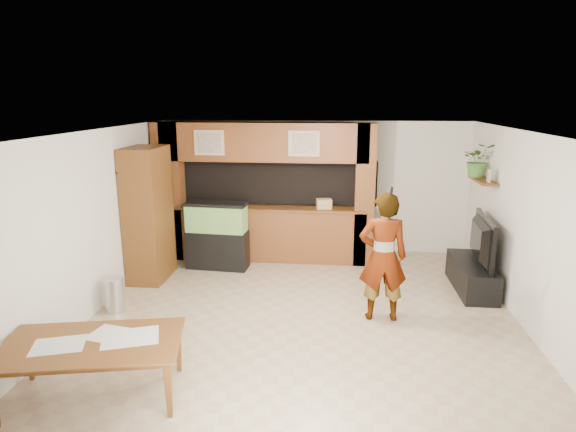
# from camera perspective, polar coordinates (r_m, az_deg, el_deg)

# --- Properties ---
(floor) EXTENTS (6.50, 6.50, 0.00)m
(floor) POSITION_cam_1_polar(r_m,az_deg,el_deg) (6.95, 1.72, -12.09)
(floor) COLOR tan
(floor) RESTS_ON ground
(ceiling) EXTENTS (6.50, 6.50, 0.00)m
(ceiling) POSITION_cam_1_polar(r_m,az_deg,el_deg) (6.26, 1.89, 9.83)
(ceiling) COLOR white
(ceiling) RESTS_ON wall_back
(wall_back) EXTENTS (6.00, 0.00, 6.00)m
(wall_back) POSITION_cam_1_polar(r_m,az_deg,el_deg) (9.65, 3.15, 3.49)
(wall_back) COLOR beige
(wall_back) RESTS_ON floor
(wall_left) EXTENTS (0.00, 6.50, 6.50)m
(wall_left) POSITION_cam_1_polar(r_m,az_deg,el_deg) (7.32, -22.34, -0.95)
(wall_left) COLOR beige
(wall_left) RESTS_ON floor
(wall_right) EXTENTS (0.00, 6.50, 6.50)m
(wall_right) POSITION_cam_1_polar(r_m,az_deg,el_deg) (6.96, 27.28, -2.19)
(wall_right) COLOR beige
(wall_right) RESTS_ON floor
(partition) EXTENTS (4.20, 0.99, 2.60)m
(partition) POSITION_cam_1_polar(r_m,az_deg,el_deg) (9.13, -2.99, 2.98)
(partition) COLOR brown
(partition) RESTS_ON floor
(wall_clock) EXTENTS (0.05, 0.25, 0.25)m
(wall_clock) POSITION_cam_1_polar(r_m,az_deg,el_deg) (8.06, -19.24, 4.99)
(wall_clock) COLOR black
(wall_clock) RESTS_ON wall_left
(wall_shelf) EXTENTS (0.25, 0.90, 0.04)m
(wall_shelf) POSITION_cam_1_polar(r_m,az_deg,el_deg) (8.63, 22.05, 3.95)
(wall_shelf) COLOR brown
(wall_shelf) RESTS_ON wall_right
(pantry_cabinet) EXTENTS (0.56, 0.92, 2.26)m
(pantry_cabinet) POSITION_cam_1_polar(r_m,az_deg,el_deg) (8.41, -16.23, 0.18)
(pantry_cabinet) COLOR brown
(pantry_cabinet) RESTS_ON floor
(trash_can) EXTENTS (0.28, 0.28, 0.52)m
(trash_can) POSITION_cam_1_polar(r_m,az_deg,el_deg) (7.50, -19.88, -8.77)
(trash_can) COLOR #B2B2B7
(trash_can) RESTS_ON floor
(aquarium) EXTENTS (1.10, 0.41, 1.22)m
(aquarium) POSITION_cam_1_polar(r_m,az_deg,el_deg) (8.79, -8.40, -2.38)
(aquarium) COLOR black
(aquarium) RESTS_ON floor
(tv_stand) EXTENTS (0.52, 1.41, 0.47)m
(tv_stand) POSITION_cam_1_polar(r_m,az_deg,el_deg) (8.38, 20.95, -6.64)
(tv_stand) COLOR black
(tv_stand) RESTS_ON floor
(television) EXTENTS (0.28, 1.32, 0.76)m
(television) POSITION_cam_1_polar(r_m,az_deg,el_deg) (8.19, 21.32, -2.62)
(television) COLOR black
(television) RESTS_ON tv_stand
(photo_frame) EXTENTS (0.04, 0.16, 0.21)m
(photo_frame) POSITION_cam_1_polar(r_m,az_deg,el_deg) (8.32, 22.71, 4.41)
(photo_frame) COLOR tan
(photo_frame) RESTS_ON wall_shelf
(potted_plant) EXTENTS (0.59, 0.53, 0.58)m
(potted_plant) POSITION_cam_1_polar(r_m,az_deg,el_deg) (8.78, 21.68, 6.18)
(potted_plant) COLOR #3E6E2C
(potted_plant) RESTS_ON wall_shelf
(person) EXTENTS (0.68, 0.46, 1.82)m
(person) POSITION_cam_1_polar(r_m,az_deg,el_deg) (6.75, 11.19, -4.79)
(person) COLOR tan
(person) RESTS_ON floor
(microphone) EXTENTS (0.03, 0.09, 0.15)m
(microphone) POSITION_cam_1_polar(r_m,az_deg,el_deg) (6.36, 12.17, 2.85)
(microphone) COLOR black
(microphone) RESTS_ON person
(dining_table) EXTENTS (1.95, 1.34, 0.63)m
(dining_table) POSITION_cam_1_polar(r_m,az_deg,el_deg) (5.54, -22.06, -16.75)
(dining_table) COLOR brown
(dining_table) RESTS_ON floor
(newspaper_a) EXTENTS (0.67, 0.58, 0.01)m
(newspaper_a) POSITION_cam_1_polar(r_m,az_deg,el_deg) (5.38, -18.17, -13.51)
(newspaper_a) COLOR silver
(newspaper_a) RESTS_ON dining_table
(newspaper_b) EXTENTS (0.59, 0.50, 0.01)m
(newspaper_b) POSITION_cam_1_polar(r_m,az_deg,el_deg) (5.49, -25.56, -13.67)
(newspaper_b) COLOR silver
(newspaper_b) RESTS_ON dining_table
(newspaper_c) EXTENTS (0.56, 0.46, 0.01)m
(newspaper_c) POSITION_cam_1_polar(r_m,az_deg,el_deg) (5.48, -19.97, -13.11)
(newspaper_c) COLOR silver
(newspaper_c) RESTS_ON dining_table
(counter_box) EXTENTS (0.30, 0.23, 0.18)m
(counter_box) POSITION_cam_1_polar(r_m,az_deg,el_deg) (8.89, 4.28, 1.46)
(counter_box) COLOR #A58359
(counter_box) RESTS_ON partition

